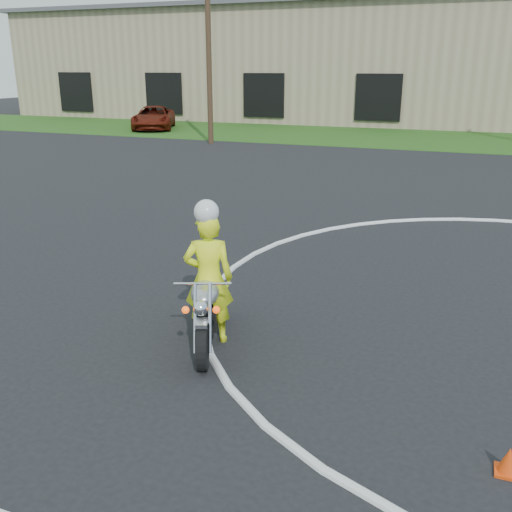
% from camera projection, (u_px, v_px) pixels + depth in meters
% --- Properties ---
extents(grass_strip, '(120.00, 10.00, 0.02)m').
position_uv_depth(grass_strip, '(509.00, 143.00, 30.88)').
color(grass_strip, '#1E4714').
rests_on(grass_strip, ground).
extents(primary_motorcycle, '(1.03, 2.12, 1.17)m').
position_uv_depth(primary_motorcycle, '(206.00, 309.00, 8.30)').
color(primary_motorcycle, black).
rests_on(primary_motorcycle, ground).
extents(rider_primary_grp, '(0.84, 0.70, 2.17)m').
position_uv_depth(rider_primary_grp, '(208.00, 275.00, 8.28)').
color(rider_primary_grp, '#EDFF1A').
rests_on(rider_primary_grp, ground).
extents(pickup_grp, '(4.40, 5.84, 1.47)m').
position_uv_depth(pickup_grp, '(154.00, 118.00, 37.29)').
color(pickup_grp, '#5B150A').
rests_on(pickup_grp, ground).
extents(warehouse, '(41.00, 17.00, 8.30)m').
position_uv_depth(warehouse, '(275.00, 64.00, 47.19)').
color(warehouse, tan).
rests_on(warehouse, ground).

